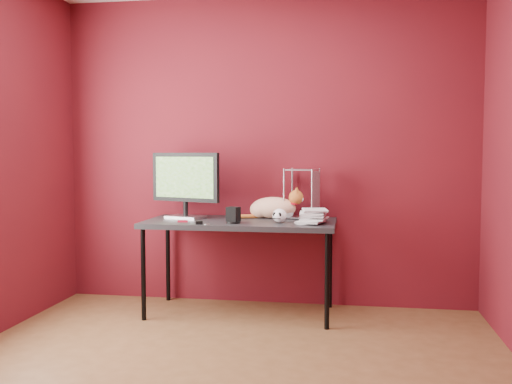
% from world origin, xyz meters
% --- Properties ---
extents(room, '(3.52, 3.52, 2.61)m').
position_xyz_m(room, '(0.00, 0.00, 1.45)').
color(room, brown).
rests_on(room, ground).
extents(desk, '(1.50, 0.70, 0.75)m').
position_xyz_m(desk, '(-0.15, 1.37, 0.70)').
color(desk, black).
rests_on(desk, ground).
extents(monitor, '(0.60, 0.28, 0.54)m').
position_xyz_m(monitor, '(-0.62, 1.44, 1.05)').
color(monitor, '#A8A8AC').
rests_on(monitor, desk).
extents(cat, '(0.55, 0.22, 0.26)m').
position_xyz_m(cat, '(0.09, 1.57, 0.84)').
color(cat, orange).
rests_on(cat, desk).
extents(skull_mug, '(0.11, 0.12, 0.11)m').
position_xyz_m(skull_mug, '(0.18, 1.27, 0.81)').
color(skull_mug, white).
rests_on(skull_mug, desk).
extents(speaker, '(0.11, 0.11, 0.12)m').
position_xyz_m(speaker, '(-0.17, 1.19, 0.81)').
color(speaker, black).
rests_on(speaker, desk).
extents(book_stack, '(0.24, 0.28, 1.22)m').
position_xyz_m(book_stack, '(0.34, 1.31, 1.36)').
color(book_stack, beige).
rests_on(book_stack, desk).
extents(wire_rack, '(0.28, 0.25, 0.41)m').
position_xyz_m(wire_rack, '(0.32, 1.59, 0.95)').
color(wire_rack, '#A8A8AC').
rests_on(wire_rack, desk).
extents(pocket_knife, '(0.08, 0.03, 0.02)m').
position_xyz_m(pocket_knife, '(-0.57, 1.19, 0.76)').
color(pocket_knife, maroon).
rests_on(pocket_knife, desk).
extents(black_gadget, '(0.06, 0.05, 0.02)m').
position_xyz_m(black_gadget, '(-0.41, 1.08, 0.76)').
color(black_gadget, black).
rests_on(black_gadget, desk).
extents(washer, '(0.05, 0.05, 0.00)m').
position_xyz_m(washer, '(-0.35, 1.08, 0.75)').
color(washer, '#A8A8AC').
rests_on(washer, desk).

